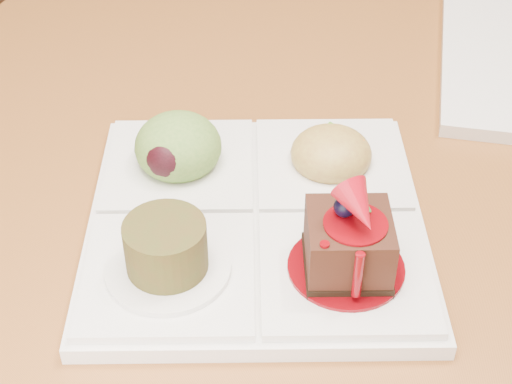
% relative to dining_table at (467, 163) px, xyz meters
% --- Properties ---
extents(dining_table, '(1.00, 1.80, 0.75)m').
position_rel_dining_table_xyz_m(dining_table, '(0.00, 0.00, 0.00)').
color(dining_table, brown).
rests_on(dining_table, ground).
extents(sampler_plate, '(0.30, 0.30, 0.09)m').
position_rel_dining_table_xyz_m(sampler_plate, '(-0.13, -0.22, 0.09)').
color(sampler_plate, silver).
rests_on(sampler_plate, dining_table).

